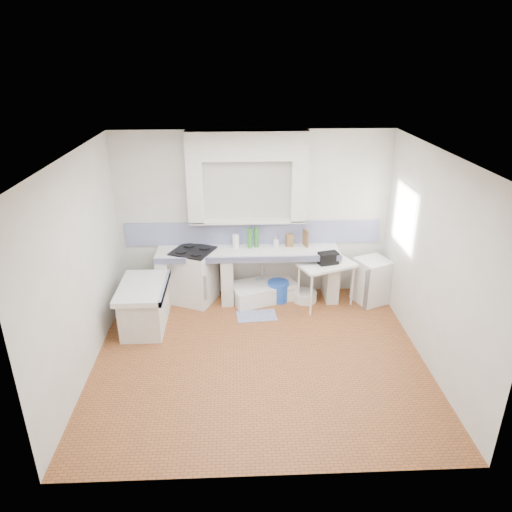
{
  "coord_description": "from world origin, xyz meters",
  "views": [
    {
      "loc": [
        -0.29,
        -5.46,
        3.89
      ],
      "look_at": [
        0.0,
        1.0,
        1.1
      ],
      "focal_mm": 33.24,
      "sensor_mm": 36.0,
      "label": 1
    }
  ],
  "objects_px": {
    "side_table": "(326,284)",
    "fridge": "(372,281)",
    "stove": "(194,276)",
    "sink": "(263,292)"
  },
  "relations": [
    {
      "from": "stove",
      "to": "side_table",
      "type": "relative_size",
      "value": 1.0
    },
    {
      "from": "fridge",
      "to": "side_table",
      "type": "bearing_deg",
      "value": 163.7
    },
    {
      "from": "sink",
      "to": "side_table",
      "type": "height_order",
      "value": "side_table"
    },
    {
      "from": "sink",
      "to": "side_table",
      "type": "distance_m",
      "value": 1.07
    },
    {
      "from": "stove",
      "to": "sink",
      "type": "distance_m",
      "value": 1.2
    },
    {
      "from": "side_table",
      "to": "fridge",
      "type": "height_order",
      "value": "fridge"
    },
    {
      "from": "side_table",
      "to": "fridge",
      "type": "bearing_deg",
      "value": -16.26
    },
    {
      "from": "stove",
      "to": "sink",
      "type": "relative_size",
      "value": 0.83
    },
    {
      "from": "side_table",
      "to": "sink",
      "type": "bearing_deg",
      "value": 143.38
    },
    {
      "from": "fridge",
      "to": "sink",
      "type": "bearing_deg",
      "value": 152.14
    }
  ]
}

